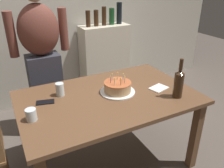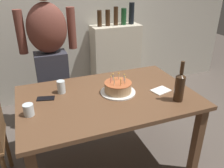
{
  "view_description": "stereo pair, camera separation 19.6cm",
  "coord_description": "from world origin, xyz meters",
  "px_view_note": "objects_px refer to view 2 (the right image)",
  "views": [
    {
      "loc": [
        -0.78,
        -1.57,
        1.69
      ],
      "look_at": [
        0.04,
        0.01,
        0.84
      ],
      "focal_mm": 37.11,
      "sensor_mm": 36.0,
      "label": 1
    },
    {
      "loc": [
        -0.6,
        -1.65,
        1.69
      ],
      "look_at": [
        0.04,
        0.01,
        0.84
      ],
      "focal_mm": 37.11,
      "sensor_mm": 36.0,
      "label": 2
    }
  ],
  "objects_px": {
    "cell_phone": "(46,98)",
    "person_man_bearded": "(50,57)",
    "wine_bottle": "(180,86)",
    "birthday_cake": "(118,88)",
    "water_glass_near": "(61,87)",
    "napkin_stack": "(161,90)",
    "water_glass_far": "(29,110)"
  },
  "relations": [
    {
      "from": "napkin_stack",
      "to": "person_man_bearded",
      "type": "height_order",
      "value": "person_man_bearded"
    },
    {
      "from": "napkin_stack",
      "to": "person_man_bearded",
      "type": "distance_m",
      "value": 1.24
    },
    {
      "from": "birthday_cake",
      "to": "wine_bottle",
      "type": "bearing_deg",
      "value": -36.24
    },
    {
      "from": "cell_phone",
      "to": "person_man_bearded",
      "type": "bearing_deg",
      "value": 91.97
    },
    {
      "from": "birthday_cake",
      "to": "napkin_stack",
      "type": "xyz_separation_m",
      "value": [
        0.37,
        -0.11,
        -0.04
      ]
    },
    {
      "from": "birthday_cake",
      "to": "wine_bottle",
      "type": "xyz_separation_m",
      "value": [
        0.41,
        -0.3,
        0.08
      ]
    },
    {
      "from": "birthday_cake",
      "to": "napkin_stack",
      "type": "relative_size",
      "value": 1.94
    },
    {
      "from": "wine_bottle",
      "to": "cell_phone",
      "type": "distance_m",
      "value": 1.11
    },
    {
      "from": "wine_bottle",
      "to": "person_man_bearded",
      "type": "bearing_deg",
      "value": 128.43
    },
    {
      "from": "water_glass_far",
      "to": "person_man_bearded",
      "type": "bearing_deg",
      "value": 72.32
    },
    {
      "from": "water_glass_far",
      "to": "water_glass_near",
      "type": "bearing_deg",
      "value": 43.5
    },
    {
      "from": "wine_bottle",
      "to": "person_man_bearded",
      "type": "height_order",
      "value": "person_man_bearded"
    },
    {
      "from": "napkin_stack",
      "to": "person_man_bearded",
      "type": "relative_size",
      "value": 0.1
    },
    {
      "from": "wine_bottle",
      "to": "birthday_cake",
      "type": "bearing_deg",
      "value": 143.76
    },
    {
      "from": "water_glass_far",
      "to": "wine_bottle",
      "type": "relative_size",
      "value": 0.26
    },
    {
      "from": "water_glass_far",
      "to": "wine_bottle",
      "type": "xyz_separation_m",
      "value": [
        1.16,
        -0.21,
        0.09
      ]
    },
    {
      "from": "water_glass_near",
      "to": "water_glass_far",
      "type": "xyz_separation_m",
      "value": [
        -0.29,
        -0.27,
        -0.01
      ]
    },
    {
      "from": "birthday_cake",
      "to": "person_man_bearded",
      "type": "bearing_deg",
      "value": 120.04
    },
    {
      "from": "wine_bottle",
      "to": "napkin_stack",
      "type": "xyz_separation_m",
      "value": [
        -0.04,
        0.2,
        -0.13
      ]
    },
    {
      "from": "water_glass_far",
      "to": "cell_phone",
      "type": "height_order",
      "value": "water_glass_far"
    },
    {
      "from": "wine_bottle",
      "to": "cell_phone",
      "type": "height_order",
      "value": "wine_bottle"
    },
    {
      "from": "water_glass_near",
      "to": "person_man_bearded",
      "type": "relative_size",
      "value": 0.07
    },
    {
      "from": "water_glass_far",
      "to": "person_man_bearded",
      "type": "xyz_separation_m",
      "value": [
        0.29,
        0.9,
        0.09
      ]
    },
    {
      "from": "water_glass_near",
      "to": "water_glass_far",
      "type": "relative_size",
      "value": 1.27
    },
    {
      "from": "water_glass_near",
      "to": "napkin_stack",
      "type": "distance_m",
      "value": 0.88
    },
    {
      "from": "water_glass_near",
      "to": "cell_phone",
      "type": "xyz_separation_m",
      "value": [
        -0.14,
        -0.06,
        -0.05
      ]
    },
    {
      "from": "water_glass_near",
      "to": "cell_phone",
      "type": "bearing_deg",
      "value": -156.02
    },
    {
      "from": "water_glass_near",
      "to": "napkin_stack",
      "type": "bearing_deg",
      "value": -18.79
    },
    {
      "from": "water_glass_far",
      "to": "person_man_bearded",
      "type": "height_order",
      "value": "person_man_bearded"
    },
    {
      "from": "napkin_stack",
      "to": "water_glass_near",
      "type": "bearing_deg",
      "value": 161.21
    },
    {
      "from": "wine_bottle",
      "to": "cell_phone",
      "type": "xyz_separation_m",
      "value": [
        -1.02,
        0.42,
        -0.13
      ]
    },
    {
      "from": "cell_phone",
      "to": "napkin_stack",
      "type": "bearing_deg",
      "value": 1.16
    }
  ]
}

